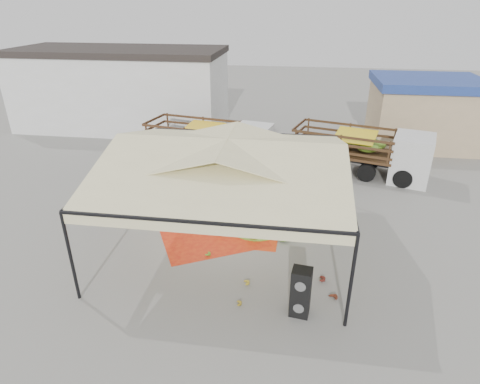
# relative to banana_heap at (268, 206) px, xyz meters

# --- Properties ---
(ground) EXTENTS (90.00, 90.00, 0.00)m
(ground) POSITION_rel_banana_heap_xyz_m (-1.33, -1.85, -0.57)
(ground) COLOR slate
(ground) RESTS_ON ground
(canopy_tent) EXTENTS (8.10, 8.10, 4.00)m
(canopy_tent) POSITION_rel_banana_heap_xyz_m (-1.33, -1.85, 2.73)
(canopy_tent) COLOR black
(canopy_tent) RESTS_ON ground
(building_white) EXTENTS (14.30, 6.30, 5.40)m
(building_white) POSITION_rel_banana_heap_xyz_m (-11.33, 12.15, 2.14)
(building_white) COLOR silver
(building_white) RESTS_ON ground
(building_tan) EXTENTS (6.30, 5.30, 4.10)m
(building_tan) POSITION_rel_banana_heap_xyz_m (8.67, 11.15, 1.51)
(building_tan) COLOR tan
(building_tan) RESTS_ON ground
(tarp_left) EXTENTS (5.05, 4.97, 0.01)m
(tarp_left) POSITION_rel_banana_heap_xyz_m (-2.17, -1.43, -0.56)
(tarp_left) COLOR red
(tarp_left) RESTS_ON ground
(tarp_right) EXTENTS (3.73, 3.90, 0.01)m
(tarp_right) POSITION_rel_banana_heap_xyz_m (-1.25, -0.55, -0.56)
(tarp_right) COLOR red
(tarp_right) RESTS_ON ground
(banana_heap) EXTENTS (6.57, 6.06, 1.14)m
(banana_heap) POSITION_rel_banana_heap_xyz_m (0.00, 0.00, 0.00)
(banana_heap) COLOR #3A7C19
(banana_heap) RESTS_ON ground
(hand_yellow_a) EXTENTS (0.43, 0.38, 0.17)m
(hand_yellow_a) POSITION_rel_banana_heap_xyz_m (-0.48, -5.47, -0.48)
(hand_yellow_a) COLOR #B79324
(hand_yellow_a) RESTS_ON ground
(hand_yellow_b) EXTENTS (0.51, 0.46, 0.19)m
(hand_yellow_b) POSITION_rel_banana_heap_xyz_m (-0.38, -4.49, -0.47)
(hand_yellow_b) COLOR gold
(hand_yellow_b) RESTS_ON ground
(hand_red_a) EXTENTS (0.53, 0.45, 0.22)m
(hand_red_a) POSITION_rel_banana_heap_xyz_m (2.01, -3.93, -0.46)
(hand_red_a) COLOR #5B1A14
(hand_red_a) RESTS_ON ground
(hand_red_b) EXTENTS (0.57, 0.55, 0.20)m
(hand_red_b) POSITION_rel_banana_heap_xyz_m (2.37, -4.81, -0.47)
(hand_red_b) COLOR #512112
(hand_red_b) RESTS_ON ground
(hand_green) EXTENTS (0.45, 0.39, 0.19)m
(hand_green) POSITION_rel_banana_heap_xyz_m (-1.97, -3.04, -0.48)
(hand_green) COLOR #417618
(hand_green) RESTS_ON ground
(hanging_bunches) EXTENTS (1.74, 0.24, 0.20)m
(hanging_bunches) POSITION_rel_banana_heap_xyz_m (0.75, -3.07, 2.05)
(hanging_bunches) COLOR #597C1A
(hanging_bunches) RESTS_ON ground
(speaker_stack) EXTENTS (0.62, 0.56, 1.55)m
(speaker_stack) POSITION_rel_banana_heap_xyz_m (1.38, -5.55, 0.20)
(speaker_stack) COLOR black
(speaker_stack) RESTS_ON ground
(banana_leaves) EXTENTS (0.96, 1.36, 3.70)m
(banana_leaves) POSITION_rel_banana_heap_xyz_m (-3.46, 0.86, -0.57)
(banana_leaves) COLOR #367A20
(banana_leaves) RESTS_ON ground
(vendor) EXTENTS (0.67, 0.57, 1.57)m
(vendor) POSITION_rel_banana_heap_xyz_m (-0.29, 1.63, 0.22)
(vendor) COLOR gray
(vendor) RESTS_ON ground
(truck_left) EXTENTS (7.13, 3.65, 2.33)m
(truck_left) POSITION_rel_banana_heap_xyz_m (-3.50, 5.79, 0.87)
(truck_left) COLOR #4D3019
(truck_left) RESTS_ON ground
(truck_right) EXTENTS (7.17, 4.18, 2.33)m
(truck_right) POSITION_rel_banana_heap_xyz_m (4.60, 5.59, 0.87)
(truck_right) COLOR #453017
(truck_right) RESTS_ON ground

